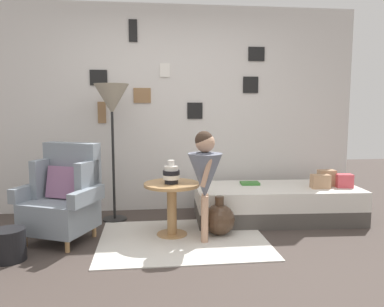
{
  "coord_description": "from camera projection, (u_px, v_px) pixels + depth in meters",
  "views": [
    {
      "loc": [
        -0.31,
        -2.96,
        1.34
      ],
      "look_at": [
        0.15,
        0.95,
        0.85
      ],
      "focal_mm": 35.45,
      "sensor_mm": 36.0,
      "label": 1
    }
  ],
  "objects": [
    {
      "name": "pillow_back",
      "position": [
        320.0,
        181.0,
        4.37
      ],
      "size": [
        0.21,
        0.13,
        0.16
      ],
      "primitive_type": "cube",
      "rotation": [
        0.0,
        0.0,
        -0.04
      ],
      "color": "tan",
      "rests_on": "daybed"
    },
    {
      "name": "gallery_wall",
      "position": [
        171.0,
        109.0,
        4.88
      ],
      "size": [
        4.8,
        0.12,
        2.6
      ],
      "color": "silver",
      "rests_on": "ground"
    },
    {
      "name": "pillow_mid",
      "position": [
        327.0,
        178.0,
        4.5
      ],
      "size": [
        0.2,
        0.13,
        0.19
      ],
      "primitive_type": "cube",
      "rotation": [
        0.0,
        0.0,
        -0.03
      ],
      "color": "tan",
      "rests_on": "daybed"
    },
    {
      "name": "demijohn_near",
      "position": [
        219.0,
        219.0,
        3.96
      ],
      "size": [
        0.33,
        0.33,
        0.41
      ],
      "color": "#473323",
      "rests_on": "ground"
    },
    {
      "name": "vase_striped",
      "position": [
        171.0,
        174.0,
        3.86
      ],
      "size": [
        0.17,
        0.17,
        0.24
      ],
      "color": "black",
      "rests_on": "side_table"
    },
    {
      "name": "pillow_head",
      "position": [
        344.0,
        181.0,
        4.42
      ],
      "size": [
        0.2,
        0.15,
        0.16
      ],
      "primitive_type": "cube",
      "rotation": [
        0.0,
        0.0,
        -0.15
      ],
      "color": "#D64C56",
      "rests_on": "daybed"
    },
    {
      "name": "book_on_daybed",
      "position": [
        250.0,
        183.0,
        4.59
      ],
      "size": [
        0.23,
        0.17,
        0.03
      ],
      "primitive_type": "cube",
      "rotation": [
        0.0,
        0.0,
        -0.06
      ],
      "color": "#3F8237",
      "rests_on": "daybed"
    },
    {
      "name": "floor_lamp",
      "position": [
        112.0,
        104.0,
        4.33
      ],
      "size": [
        0.4,
        0.4,
        1.6
      ],
      "color": "black",
      "rests_on": "ground"
    },
    {
      "name": "person_child",
      "position": [
        205.0,
        172.0,
        3.71
      ],
      "size": [
        0.34,
        0.34,
        1.11
      ],
      "color": "tan",
      "rests_on": "ground"
    },
    {
      "name": "magazine_basket",
      "position": [
        9.0,
        245.0,
        3.31
      ],
      "size": [
        0.28,
        0.28,
        0.28
      ],
      "primitive_type": "cylinder",
      "color": "black",
      "rests_on": "ground"
    },
    {
      "name": "armchair",
      "position": [
        64.0,
        197.0,
        3.8
      ],
      "size": [
        0.89,
        0.8,
        0.97
      ],
      "color": "tan",
      "rests_on": "ground"
    },
    {
      "name": "rug",
      "position": [
        183.0,
        239.0,
        3.83
      ],
      "size": [
        1.67,
        1.29,
        0.01
      ],
      "primitive_type": "cube",
      "color": "silver",
      "rests_on": "ground"
    },
    {
      "name": "ground_plane",
      "position": [
        187.0,
        270.0,
        3.12
      ],
      "size": [
        12.0,
        12.0,
        0.0
      ],
      "primitive_type": "plane",
      "color": "#423833"
    },
    {
      "name": "daybed",
      "position": [
        276.0,
        203.0,
        4.5
      ],
      "size": [
        1.94,
        0.9,
        0.4
      ],
      "color": "#4C4742",
      "rests_on": "ground"
    },
    {
      "name": "side_table",
      "position": [
        172.0,
        198.0,
        3.91
      ],
      "size": [
        0.58,
        0.58,
        0.56
      ],
      "color": "tan",
      "rests_on": "ground"
    }
  ]
}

